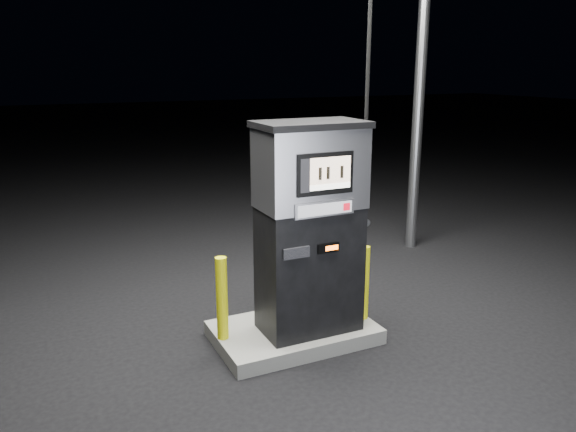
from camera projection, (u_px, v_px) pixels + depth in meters
name	position (u px, v px, depth m)	size (l,w,h in m)	color
ground	(294.00, 339.00, 5.77)	(80.00, 80.00, 0.00)	black
pump_island	(294.00, 332.00, 5.75)	(1.60, 1.00, 0.15)	slate
fuel_dispenser	(310.00, 227.00, 5.42)	(1.14, 0.62, 4.31)	black
bollard_left	(222.00, 298.00, 5.37)	(0.11, 0.11, 0.83)	yellow
bollard_right	(364.00, 283.00, 5.81)	(0.10, 0.10, 0.79)	yellow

